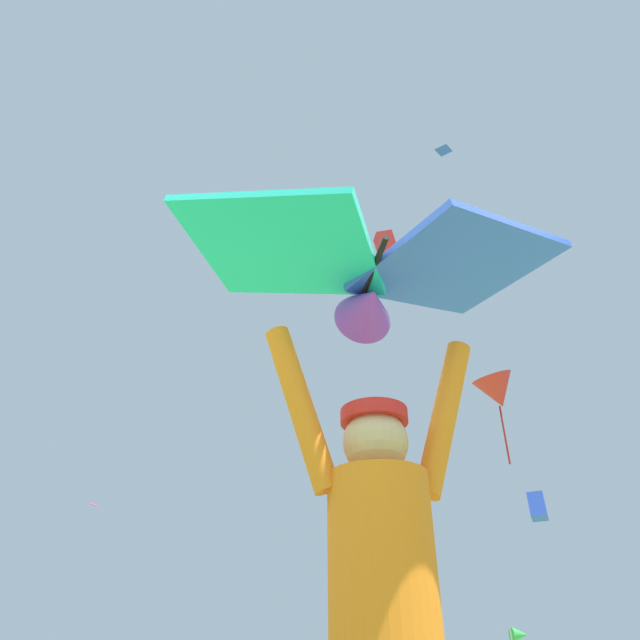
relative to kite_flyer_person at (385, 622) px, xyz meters
name	(u,v)px	position (x,y,z in m)	size (l,w,h in m)	color
kite_flyer_person	(385,622)	(0.00, 0.00, 0.00)	(0.81, 0.36, 1.92)	#424751
held_stunt_kite	(370,272)	(0.00, -0.06, 1.26)	(1.65, 0.90, 0.39)	black
distant_kite_blue_high_left	(537,506)	(10.94, 20.58, 5.94)	(0.92, 1.00, 1.10)	blue
distant_kite_red_overhead_distant	(497,392)	(7.26, 14.49, 7.93)	(1.87, 1.74, 3.16)	red
distant_kite_red_high_right	(386,246)	(5.09, 18.86, 17.47)	(1.08, 0.99, 1.50)	red
distant_kite_blue_far_center	(444,150)	(7.05, 15.01, 20.00)	(0.62, 0.62, 0.16)	blue
distant_kite_magenta_low_right	(94,504)	(-7.63, 25.79, 6.82)	(0.64, 0.67, 0.29)	#DB2393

